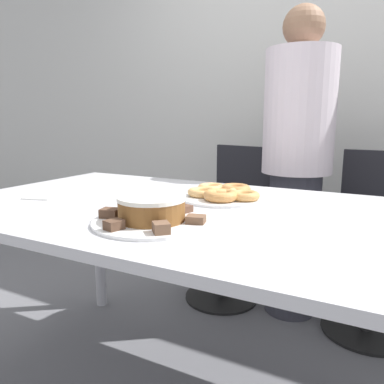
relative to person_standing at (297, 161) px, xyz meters
The scene contains 21 objects.
wall_back 0.84m from the person_standing, 98.29° to the left, with size 8.00×0.05×2.60m.
table 0.92m from the person_standing, 96.56° to the right, with size 1.91×1.02×0.78m.
person_standing is the anchor object (origin of this frame).
office_chair_left 0.57m from the person_standing, behind, with size 0.54×0.54×0.92m.
office_chair_right 0.58m from the person_standing, ahead, with size 0.46×0.46×0.92m.
plate_cake 1.15m from the person_standing, 98.19° to the right, with size 0.35×0.35×0.01m.
plate_donuts 0.74m from the person_standing, 99.19° to the right, with size 0.33×0.33×0.01m.
frosted_cake 1.15m from the person_standing, 98.19° to the right, with size 0.20×0.20×0.07m.
lamington_0 1.21m from the person_standing, 103.98° to the right, with size 0.06×0.06×0.03m.
lamington_1 1.28m from the person_standing, 98.96° to the right, with size 0.05×0.06×0.03m.
lamington_2 1.24m from the person_standing, 93.33° to the right, with size 0.06×0.06×0.03m.
lamington_3 1.11m from the person_standing, 91.87° to the right, with size 0.06×0.06×0.02m.
lamington_4 1.02m from the person_standing, 97.22° to the right, with size 0.05×0.06×0.02m.
lamington_5 1.08m from the person_standing, 103.76° to the right, with size 0.06×0.06×0.02m.
donut_0 0.74m from the person_standing, 99.19° to the right, with size 0.11×0.11×0.03m.
donut_1 0.67m from the person_standing, 97.80° to the right, with size 0.12×0.12×0.04m.
donut_2 0.69m from the person_standing, 106.55° to the right, with size 0.11×0.11×0.03m.
donut_3 0.78m from the person_standing, 104.09° to the right, with size 0.12×0.12×0.03m.
donut_4 0.80m from the person_standing, 96.82° to the right, with size 0.13×0.13×0.04m.
donut_5 0.75m from the person_standing, 91.65° to the right, with size 0.11×0.11×0.03m.
napkin 1.28m from the person_standing, 125.86° to the right, with size 0.13×0.12×0.01m.
Camera 1 is at (0.54, -1.12, 1.08)m, focal length 35.00 mm.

